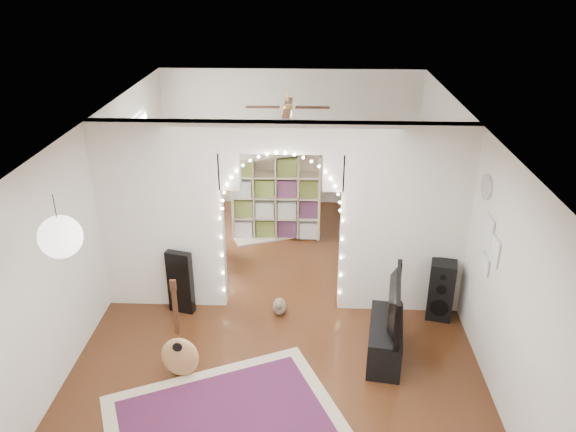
{
  "coord_description": "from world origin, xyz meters",
  "views": [
    {
      "loc": [
        0.37,
        -6.89,
        4.56
      ],
      "look_at": [
        0.08,
        0.3,
        1.26
      ],
      "focal_mm": 35.0,
      "sensor_mm": 36.0,
      "label": 1
    }
  ],
  "objects_px": {
    "bookcase": "(276,196)",
    "dining_chair_right": "(300,211)",
    "media_console": "(385,340)",
    "dining_table": "(245,186)",
    "acoustic_guitar": "(179,342)",
    "floor_speaker": "(441,290)",
    "dining_chair_left": "(205,247)"
  },
  "relations": [
    {
      "from": "acoustic_guitar",
      "to": "media_console",
      "type": "bearing_deg",
      "value": 8.99
    },
    {
      "from": "dining_table",
      "to": "dining_chair_right",
      "type": "bearing_deg",
      "value": -18.35
    },
    {
      "from": "acoustic_guitar",
      "to": "floor_speaker",
      "type": "xyz_separation_m",
      "value": [
        3.33,
        1.35,
        -0.06
      ]
    },
    {
      "from": "bookcase",
      "to": "dining_chair_right",
      "type": "bearing_deg",
      "value": 28.41
    },
    {
      "from": "floor_speaker",
      "to": "dining_table",
      "type": "relative_size",
      "value": 0.66
    },
    {
      "from": "dining_chair_left",
      "to": "dining_chair_right",
      "type": "bearing_deg",
      "value": 47.01
    },
    {
      "from": "floor_speaker",
      "to": "dining_chair_right",
      "type": "relative_size",
      "value": 1.46
    },
    {
      "from": "acoustic_guitar",
      "to": "dining_chair_right",
      "type": "bearing_deg",
      "value": 71.41
    },
    {
      "from": "dining_chair_right",
      "to": "dining_table",
      "type": "bearing_deg",
      "value": -173.19
    },
    {
      "from": "floor_speaker",
      "to": "dining_table",
      "type": "bearing_deg",
      "value": 147.1
    },
    {
      "from": "floor_speaker",
      "to": "dining_table",
      "type": "height_order",
      "value": "floor_speaker"
    },
    {
      "from": "media_console",
      "to": "dining_chair_right",
      "type": "relative_size",
      "value": 1.7
    },
    {
      "from": "acoustic_guitar",
      "to": "floor_speaker",
      "type": "distance_m",
      "value": 3.59
    },
    {
      "from": "acoustic_guitar",
      "to": "media_console",
      "type": "xyz_separation_m",
      "value": [
        2.47,
        0.45,
        -0.24
      ]
    },
    {
      "from": "bookcase",
      "to": "dining_chair_left",
      "type": "distance_m",
      "value": 1.57
    },
    {
      "from": "floor_speaker",
      "to": "media_console",
      "type": "height_order",
      "value": "floor_speaker"
    },
    {
      "from": "dining_table",
      "to": "media_console",
      "type": "bearing_deg",
      "value": -70.47
    },
    {
      "from": "acoustic_guitar",
      "to": "dining_chair_left",
      "type": "relative_size",
      "value": 1.93
    },
    {
      "from": "dining_table",
      "to": "dining_chair_left",
      "type": "bearing_deg",
      "value": -115.17
    },
    {
      "from": "acoustic_guitar",
      "to": "media_console",
      "type": "relative_size",
      "value": 1.13
    },
    {
      "from": "floor_speaker",
      "to": "dining_table",
      "type": "xyz_separation_m",
      "value": [
        -3.04,
        3.12,
        0.25
      ]
    },
    {
      "from": "bookcase",
      "to": "dining_chair_left",
      "type": "bearing_deg",
      "value": -162.54
    },
    {
      "from": "media_console",
      "to": "dining_chair_right",
      "type": "xyz_separation_m",
      "value": [
        -1.14,
        3.85,
        0.02
      ]
    },
    {
      "from": "floor_speaker",
      "to": "bookcase",
      "type": "relative_size",
      "value": 0.54
    },
    {
      "from": "dining_table",
      "to": "dining_chair_right",
      "type": "relative_size",
      "value": 2.22
    },
    {
      "from": "acoustic_guitar",
      "to": "media_console",
      "type": "distance_m",
      "value": 2.52
    },
    {
      "from": "floor_speaker",
      "to": "dining_chair_right",
      "type": "bearing_deg",
      "value": 136.93
    },
    {
      "from": "acoustic_guitar",
      "to": "dining_chair_right",
      "type": "relative_size",
      "value": 1.91
    },
    {
      "from": "acoustic_guitar",
      "to": "media_console",
      "type": "height_order",
      "value": "acoustic_guitar"
    },
    {
      "from": "dining_table",
      "to": "dining_chair_right",
      "type": "distance_m",
      "value": 1.14
    },
    {
      "from": "bookcase",
      "to": "acoustic_guitar",
      "type": "bearing_deg",
      "value": -127.18
    },
    {
      "from": "acoustic_guitar",
      "to": "floor_speaker",
      "type": "height_order",
      "value": "acoustic_guitar"
    }
  ]
}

